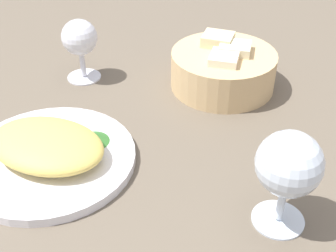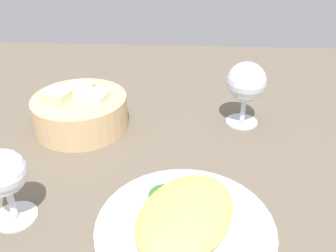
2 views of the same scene
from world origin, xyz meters
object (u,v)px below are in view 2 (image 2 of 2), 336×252
at_px(bread_basket, 80,111).
at_px(wine_glass_far, 4,177).
at_px(wine_glass_near, 246,84).
at_px(plate, 185,229).

distance_m(bread_basket, wine_glass_far, 0.27).
bearing_deg(wine_glass_far, wine_glass_near, -50.88).
bearing_deg(bread_basket, wine_glass_near, -83.80).
height_order(plate, wine_glass_far, wine_glass_far).
bearing_deg(plate, wine_glass_near, -20.28).
bearing_deg(plate, wine_glass_far, 86.63).
relative_size(plate, bread_basket, 1.33).
xyz_separation_m(wine_glass_near, wine_glass_far, (-0.30, 0.37, -0.01)).
bearing_deg(plate, bread_basket, 38.32).
bearing_deg(wine_glass_near, wine_glass_far, 129.12).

